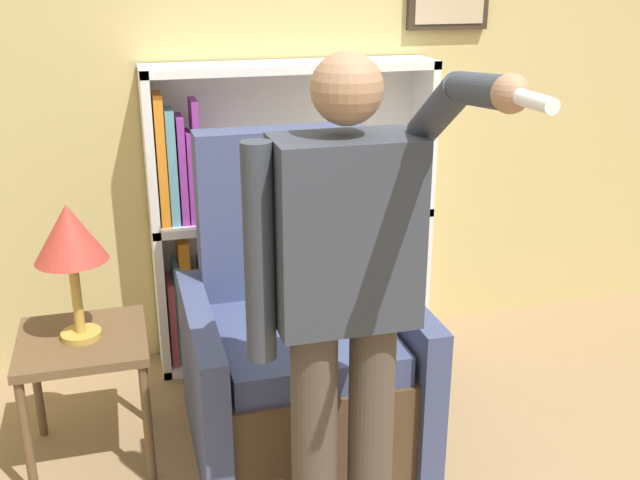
{
  "coord_description": "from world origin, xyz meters",
  "views": [
    {
      "loc": [
        -0.93,
        -1.61,
        1.92
      ],
      "look_at": [
        -0.29,
        0.71,
        1.04
      ],
      "focal_mm": 42.0,
      "sensor_mm": 36.0,
      "label": 1
    }
  ],
  "objects_px": {
    "armchair": "(298,352)",
    "table_lamp": "(70,238)",
    "bookcase": "(267,220)",
    "side_table": "(84,356)",
    "person_standing": "(345,297)"
  },
  "relations": [
    {
      "from": "armchair",
      "to": "table_lamp",
      "type": "xyz_separation_m",
      "value": [
        -0.86,
        0.05,
        0.58
      ]
    },
    {
      "from": "bookcase",
      "to": "side_table",
      "type": "relative_size",
      "value": 2.72
    },
    {
      "from": "person_standing",
      "to": "side_table",
      "type": "height_order",
      "value": "person_standing"
    },
    {
      "from": "bookcase",
      "to": "armchair",
      "type": "relative_size",
      "value": 1.17
    },
    {
      "from": "person_standing",
      "to": "table_lamp",
      "type": "distance_m",
      "value": 1.16
    },
    {
      "from": "bookcase",
      "to": "table_lamp",
      "type": "distance_m",
      "value": 1.16
    },
    {
      "from": "armchair",
      "to": "person_standing",
      "type": "bearing_deg",
      "value": -92.44
    },
    {
      "from": "bookcase",
      "to": "table_lamp",
      "type": "bearing_deg",
      "value": -141.72
    },
    {
      "from": "table_lamp",
      "to": "bookcase",
      "type": "bearing_deg",
      "value": 38.28
    },
    {
      "from": "bookcase",
      "to": "side_table",
      "type": "bearing_deg",
      "value": -141.72
    },
    {
      "from": "bookcase",
      "to": "table_lamp",
      "type": "relative_size",
      "value": 2.75
    },
    {
      "from": "side_table",
      "to": "table_lamp",
      "type": "xyz_separation_m",
      "value": [
        -0.0,
        0.0,
        0.5
      ]
    },
    {
      "from": "person_standing",
      "to": "side_table",
      "type": "xyz_separation_m",
      "value": [
        -0.83,
        0.81,
        -0.51
      ]
    },
    {
      "from": "person_standing",
      "to": "side_table",
      "type": "bearing_deg",
      "value": 135.63
    },
    {
      "from": "person_standing",
      "to": "armchair",
      "type": "bearing_deg",
      "value": 87.56
    }
  ]
}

